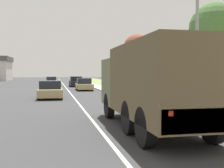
% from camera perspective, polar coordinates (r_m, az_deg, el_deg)
% --- Properties ---
extents(ground_plane, '(180.00, 180.00, 0.00)m').
position_cam_1_polar(ground_plane, '(40.45, -9.39, -0.67)').
color(ground_plane, '#38383A').
extents(lane_centre_stripe, '(0.12, 120.00, 0.00)m').
position_cam_1_polar(lane_centre_stripe, '(40.45, -9.39, -0.67)').
color(lane_centre_stripe, silver).
rests_on(lane_centre_stripe, ground).
extents(sidewalk_right, '(1.80, 120.00, 0.12)m').
position_cam_1_polar(sidewalk_right, '(40.88, -3.08, -0.53)').
color(sidewalk_right, beige).
rests_on(sidewalk_right, ground).
extents(grass_strip_right, '(7.00, 120.00, 0.02)m').
position_cam_1_polar(grass_strip_right, '(41.77, 2.90, -0.54)').
color(grass_strip_right, olive).
rests_on(grass_strip_right, ground).
extents(military_truck, '(2.39, 7.88, 3.08)m').
position_cam_1_polar(military_truck, '(10.45, 8.06, 0.31)').
color(military_truck, '#606647').
rests_on(military_truck, ground).
extents(car_nearest_ahead, '(1.93, 4.17, 1.43)m').
position_cam_1_polar(car_nearest_ahead, '(23.49, -12.44, -1.26)').
color(car_nearest_ahead, tan).
rests_on(car_nearest_ahead, ground).
extents(car_second_ahead, '(1.80, 4.13, 1.42)m').
position_cam_1_polar(car_second_ahead, '(33.43, -5.70, -0.17)').
color(car_second_ahead, tan).
rests_on(car_second_ahead, ground).
extents(car_third_ahead, '(1.88, 4.89, 1.51)m').
position_cam_1_polar(car_third_ahead, '(42.84, -7.36, 0.42)').
color(car_third_ahead, black).
rests_on(car_third_ahead, ground).
extents(car_fourth_ahead, '(1.89, 4.80, 1.37)m').
position_cam_1_polar(car_fourth_ahead, '(50.63, -12.21, 0.62)').
color(car_fourth_ahead, '#B7BABF').
rests_on(car_fourth_ahead, ground).
extents(pickup_truck, '(1.90, 5.33, 1.88)m').
position_cam_1_polar(pickup_truck, '(18.94, 19.20, -1.41)').
color(pickup_truck, maroon).
rests_on(pickup_truck, grass_strip_right).
extents(lamp_post, '(1.69, 0.24, 7.28)m').
position_cam_1_polar(lamp_post, '(13.49, 16.14, 12.22)').
color(lamp_post, gray).
rests_on(lamp_post, sidewalk_right).
extents(tree_mid_right, '(3.65, 3.65, 7.02)m').
position_cam_1_polar(tree_mid_right, '(21.44, 20.23, 10.50)').
color(tree_mid_right, brown).
rests_on(tree_mid_right, grass_strip_right).
extents(tree_far_right, '(3.50, 3.50, 7.05)m').
position_cam_1_polar(tree_far_right, '(36.54, 5.10, 7.34)').
color(tree_far_right, brown).
rests_on(tree_far_right, grass_strip_right).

